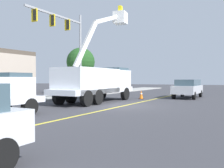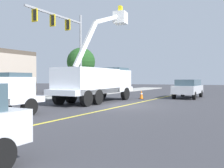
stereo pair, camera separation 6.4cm
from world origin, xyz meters
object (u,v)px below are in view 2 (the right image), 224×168
traffic_cone_mid_front (141,95)px  passing_minivan (188,87)px  utility_bucket_truck (97,81)px  traffic_signal_mast (66,36)px

traffic_cone_mid_front → passing_minivan: bearing=-52.1°
utility_bucket_truck → traffic_cone_mid_front: bearing=-31.3°
passing_minivan → traffic_signal_mast: 12.19m
passing_minivan → traffic_cone_mid_front: size_ratio=6.66×
utility_bucket_truck → traffic_cone_mid_front: 4.76m
utility_bucket_truck → traffic_signal_mast: 6.61m
utility_bucket_truck → passing_minivan: bearing=-41.7°
passing_minivan → traffic_cone_mid_front: 4.63m
traffic_cone_mid_front → traffic_signal_mast: size_ratio=0.09×
utility_bucket_truck → traffic_signal_mast: size_ratio=1.04×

